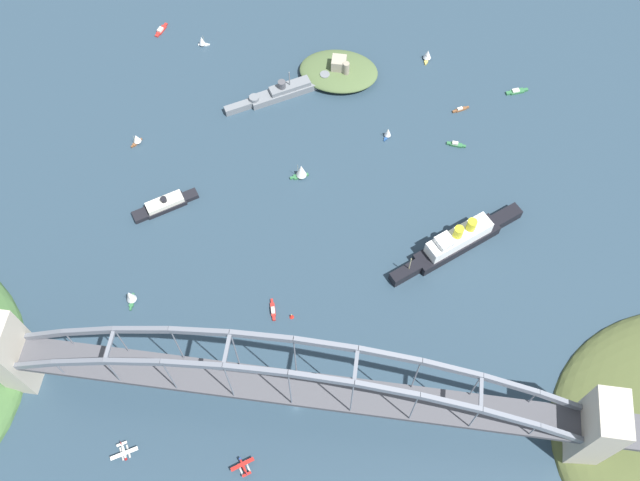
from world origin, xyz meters
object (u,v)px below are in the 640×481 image
object	(u,v)px
seaplane_taxiing_near_bridge	(124,452)
small_boat_7	(460,109)
fort_island_mid_harbor	(339,71)
small_boat_4	(202,41)
ocean_liner	(458,241)
small_boat_8	(273,310)
small_boat_1	(301,171)
small_boat_2	(517,91)
naval_cruiser	(289,90)
small_boat_3	(161,30)
harbor_ferry_steamer	(165,204)
small_boat_10	(456,144)
small_boat_0	(388,132)
small_boat_5	(136,139)
channel_marker_buoy	(292,316)
small_boat_6	(427,55)
harbor_arch_bridge	(294,388)
small_boat_9	(130,296)
seaplane_second_in_formation	(243,467)

from	to	relation	value
seaplane_taxiing_near_bridge	small_boat_7	xyz separation A→B (m)	(135.51, 206.54, -1.16)
fort_island_mid_harbor	small_boat_4	world-z (taller)	fort_island_mid_harbor
ocean_liner	small_boat_8	world-z (taller)	ocean_liner
small_boat_1	small_boat_2	world-z (taller)	small_boat_1
naval_cruiser	small_boat_3	world-z (taller)	naval_cruiser
fort_island_mid_harbor	small_boat_2	xyz separation A→B (m)	(101.21, 0.64, -2.85)
small_boat_1	harbor_ferry_steamer	bearing A→B (deg)	-157.29
small_boat_10	small_boat_0	bearing A→B (deg)	178.12
small_boat_8	small_boat_5	bearing A→B (deg)	135.30
ocean_liner	fort_island_mid_harbor	bearing A→B (deg)	124.47
seaplane_taxiing_near_bridge	channel_marker_buoy	size ratio (longest dim) A/B	4.06
small_boat_7	small_boat_6	bearing A→B (deg)	120.25
small_boat_5	fort_island_mid_harbor	bearing A→B (deg)	31.17
ocean_liner	small_boat_6	size ratio (longest dim) A/B	7.80
fort_island_mid_harbor	harbor_arch_bridge	bearing A→B (deg)	-88.75
small_boat_3	fort_island_mid_harbor	bearing A→B (deg)	-10.75
harbor_arch_bridge	naval_cruiser	xyz separation A→B (m)	(-30.35, 176.43, -24.58)
small_boat_7	small_boat_10	world-z (taller)	small_boat_10
small_boat_1	small_boat_3	bearing A→B (deg)	136.64
seaplane_taxiing_near_bridge	small_boat_5	xyz separation A→B (m)	(-36.84, 161.27, 1.45)
naval_cruiser	small_boat_9	size ratio (longest dim) A/B	6.87
small_boat_6	small_boat_8	size ratio (longest dim) A/B	0.75
small_boat_0	seaplane_second_in_formation	bearing A→B (deg)	-104.00
harbor_ferry_steamer	seaplane_second_in_formation	bearing A→B (deg)	-62.57
fort_island_mid_harbor	small_boat_8	bearing A→B (deg)	-95.12
small_boat_8	harbor_arch_bridge	bearing A→B (deg)	-68.12
small_boat_3	channel_marker_buoy	distance (m)	201.92
naval_cruiser	fort_island_mid_harbor	world-z (taller)	naval_cruiser
small_boat_7	seaplane_second_in_formation	bearing A→B (deg)	-112.25
naval_cruiser	seaplane_taxiing_near_bridge	size ratio (longest dim) A/B	6.14
small_boat_5	small_boat_8	xyz separation A→B (m)	(88.73, -87.79, -2.50)
ocean_liner	small_boat_3	distance (m)	219.36
small_boat_4	small_boat_7	world-z (taller)	small_boat_4
harbor_arch_bridge	channel_marker_buoy	distance (m)	50.32
small_boat_6	small_boat_8	bearing A→B (deg)	-110.45
seaplane_taxiing_near_bridge	small_boat_6	world-z (taller)	small_boat_6
naval_cruiser	channel_marker_buoy	size ratio (longest dim) A/B	24.95
small_boat_8	small_boat_2	bearing A→B (deg)	52.65
small_boat_8	channel_marker_buoy	xyz separation A→B (m)	(9.19, -1.99, 0.21)
harbor_ferry_steamer	small_boat_8	xyz separation A→B (m)	(64.09, -49.79, -1.53)
seaplane_second_in_formation	small_boat_7	bearing A→B (deg)	67.75
small_boat_0	small_boat_3	xyz separation A→B (m)	(-140.93, 60.71, -2.69)
seaplane_taxiing_near_bridge	small_boat_10	distance (m)	225.87
ocean_liner	small_boat_7	distance (m)	87.29
small_boat_7	small_boat_0	bearing A→B (deg)	-148.83
harbor_arch_bridge	small_boat_9	size ratio (longest dim) A/B	30.34
ocean_liner	small_boat_10	bearing A→B (deg)	92.34
small_boat_0	channel_marker_buoy	xyz separation A→B (m)	(-35.71, -111.62, -2.35)
small_boat_10	naval_cruiser	bearing A→B (deg)	165.73
harbor_arch_bridge	small_boat_0	bearing A→B (deg)	79.93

